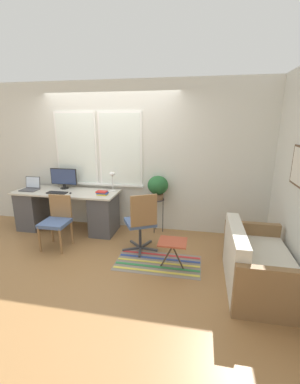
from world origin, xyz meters
TOP-DOWN VIEW (x-y plane):
  - ground_plane at (0.00, 0.00)m, footprint 14.00×14.00m
  - wall_back_with_window at (-0.01, 0.74)m, footprint 9.00×0.12m
  - wall_right_with_picture at (2.87, -0.00)m, footprint 0.08×9.00m
  - desk at (-0.78, 0.33)m, footprint 1.93×0.66m
  - laptop at (-1.48, 0.30)m, footprint 0.30×0.26m
  - monitor at (-0.91, 0.52)m, footprint 0.52×0.16m
  - keyboard at (-0.87, 0.18)m, footprint 0.36×0.14m
  - mouse at (-0.61, 0.19)m, footprint 0.03×0.06m
  - desk_lamp at (0.06, 0.52)m, footprint 0.11×0.11m
  - book_stack at (-0.03, 0.24)m, footprint 0.20×0.14m
  - desk_chair_wooden at (-0.61, -0.33)m, footprint 0.42×0.43m
  - office_chair_swivel at (0.78, -0.22)m, footprint 0.59×0.59m
  - couch_loveseat at (2.37, -0.82)m, footprint 0.75×1.29m
  - plant_stand at (0.90, 0.57)m, footprint 0.23×0.23m
  - potted_plant at (0.90, 0.57)m, footprint 0.37×0.37m
  - floor_rug_striped at (1.10, -0.53)m, footprint 1.24×0.64m
  - folding_stool at (1.31, -0.62)m, footprint 0.39×0.33m

SIDE VIEW (x-z plane):
  - ground_plane at x=0.00m, z-range 0.00..0.00m
  - floor_rug_striped at x=1.10m, z-range 0.00..0.01m
  - couch_loveseat at x=2.37m, z-range -0.10..0.65m
  - folding_stool at x=1.31m, z-range 0.16..0.58m
  - desk at x=-0.78m, z-range 0.02..0.78m
  - desk_chair_wooden at x=-0.61m, z-range 0.04..0.88m
  - office_chair_swivel at x=0.78m, z-range 0.02..0.99m
  - plant_stand at x=0.90m, z-range 0.23..0.86m
  - keyboard at x=-0.87m, z-range 0.75..0.77m
  - mouse at x=-0.61m, z-range 0.75..0.78m
  - book_stack at x=-0.03m, z-range 0.76..0.82m
  - laptop at x=-1.48m, z-range 0.69..0.93m
  - potted_plant at x=0.90m, z-range 0.66..1.09m
  - monitor at x=-0.91m, z-range 0.77..1.16m
  - desk_lamp at x=0.06m, z-range 0.84..1.20m
  - wall_right_with_picture at x=2.87m, z-range 0.00..2.70m
  - wall_back_with_window at x=-0.01m, z-range 0.00..2.70m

